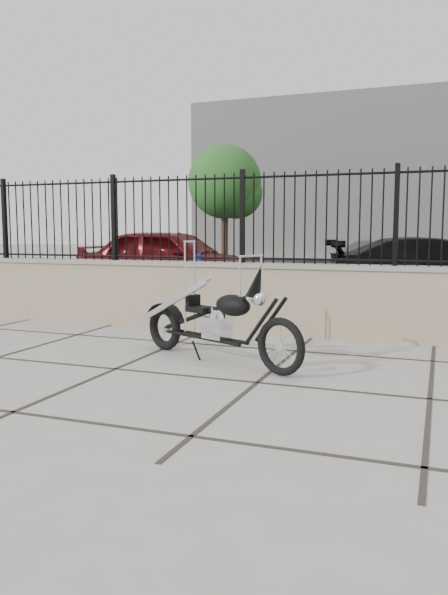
% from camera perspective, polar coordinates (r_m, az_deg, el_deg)
% --- Properties ---
extents(ground_plane, '(90.00, 90.00, 0.00)m').
position_cam_1_polar(ground_plane, '(5.39, 3.27, -8.38)').
color(ground_plane, '#99968E').
rests_on(ground_plane, ground).
extents(parking_lot, '(30.00, 30.00, 0.00)m').
position_cam_1_polar(parking_lot, '(17.60, 15.51, 1.81)').
color(parking_lot, black).
rests_on(parking_lot, ground).
extents(retaining_wall, '(14.00, 0.36, 0.96)m').
position_cam_1_polar(retaining_wall, '(7.69, 8.86, -0.30)').
color(retaining_wall, gray).
rests_on(retaining_wall, ground_plane).
extents(iron_fence, '(14.00, 0.08, 1.20)m').
position_cam_1_polar(iron_fence, '(7.64, 9.00, 7.77)').
color(iron_fence, black).
rests_on(iron_fence, retaining_wall).
extents(background_building, '(22.00, 6.00, 8.00)m').
position_cam_1_polar(background_building, '(31.62, 18.07, 10.99)').
color(background_building, beige).
rests_on(background_building, ground_plane).
extents(chopper_motorcycle, '(2.15, 1.25, 1.31)m').
position_cam_1_polar(chopper_motorcycle, '(6.15, -0.98, -0.30)').
color(chopper_motorcycle, black).
rests_on(chopper_motorcycle, ground_plane).
extents(car_red, '(4.35, 1.86, 1.47)m').
position_cam_1_polar(car_red, '(12.88, -5.18, 3.63)').
color(car_red, '#4E0B0D').
rests_on(car_red, parking_lot).
extents(car_black, '(4.67, 2.86, 1.26)m').
position_cam_1_polar(car_black, '(12.52, 20.03, 2.71)').
color(car_black, black).
rests_on(car_black, parking_lot).
extents(bollard_a, '(0.13, 0.13, 0.96)m').
position_cam_1_polar(bollard_a, '(10.89, -2.57, 1.77)').
color(bollard_a, blue).
rests_on(bollard_a, ground_plane).
extents(tree_left, '(2.93, 2.93, 4.95)m').
position_cam_1_polar(tree_left, '(23.60, 0.06, 11.62)').
color(tree_left, '#382619').
rests_on(tree_left, ground_plane).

